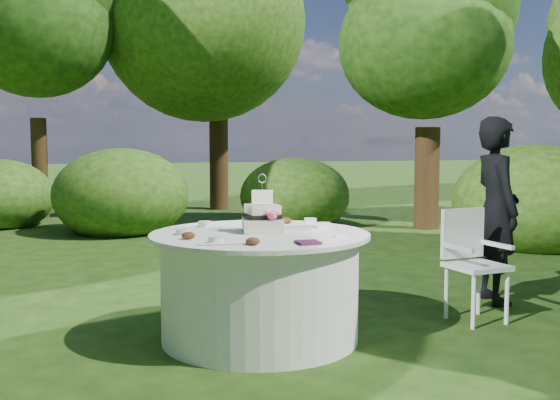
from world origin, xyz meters
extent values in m
plane|color=#1A320D|center=(0.00, 0.00, 0.00)|extent=(80.00, 80.00, 0.00)
cube|color=#4E2142|center=(0.16, -0.58, 0.78)|extent=(0.14, 0.14, 0.02)
ellipsoid|color=white|center=(-0.30, -0.44, 0.78)|extent=(0.48, 0.07, 0.01)
imported|color=black|center=(2.26, 0.46, 0.82)|extent=(0.50, 0.66, 1.63)
cylinder|color=white|center=(0.00, 0.00, 0.37)|extent=(1.40, 1.40, 0.74)
cylinder|color=white|center=(0.00, 0.00, 0.76)|extent=(1.56, 1.56, 0.03)
cube|color=silver|center=(0.03, 0.05, 0.82)|extent=(0.32, 0.32, 0.09)
cube|color=beige|center=(0.03, 0.05, 0.92)|extent=(0.22, 0.22, 0.09)
cube|color=white|center=(0.03, 0.05, 1.02)|extent=(0.18, 0.18, 0.09)
cube|color=black|center=(0.03, 0.05, 0.89)|extent=(0.23, 0.23, 0.03)
sphere|color=#F4477B|center=(0.07, -0.08, 0.91)|extent=(0.07, 0.07, 0.07)
cylinder|color=silver|center=(0.03, 0.05, 1.09)|extent=(0.01, 0.01, 0.05)
torus|color=silver|center=(0.03, 0.05, 1.16)|extent=(0.07, 0.02, 0.07)
cube|color=white|center=(1.75, -0.04, 0.44)|extent=(0.45, 0.45, 0.04)
cube|color=white|center=(1.73, 0.14, 0.68)|extent=(0.40, 0.09, 0.40)
cylinder|color=white|center=(1.61, -0.23, 0.21)|extent=(0.03, 0.03, 0.42)
cylinder|color=white|center=(1.93, -0.19, 0.21)|extent=(0.03, 0.03, 0.42)
cylinder|color=silver|center=(1.57, 0.10, 0.21)|extent=(0.03, 0.03, 0.42)
cylinder|color=white|center=(1.89, 0.14, 0.21)|extent=(0.03, 0.03, 0.42)
cube|color=silver|center=(1.56, -0.07, 0.60)|extent=(0.08, 0.36, 0.03)
cube|color=silver|center=(1.94, -0.02, 0.60)|extent=(0.08, 0.36, 0.03)
cylinder|color=white|center=(0.53, 0.13, 0.79)|extent=(0.10, 0.10, 0.04)
cylinder|color=white|center=(0.48, -0.38, 0.79)|extent=(0.10, 0.10, 0.04)
cylinder|color=white|center=(-0.39, -0.37, 0.79)|extent=(0.10, 0.10, 0.04)
cylinder|color=white|center=(-0.31, 0.46, 0.79)|extent=(0.10, 0.10, 0.04)
cylinder|color=white|center=(-0.54, 0.07, 0.79)|extent=(0.10, 0.10, 0.04)
cylinder|color=white|center=(0.53, 0.42, 0.79)|extent=(0.10, 0.10, 0.04)
ellipsoid|color=#562D16|center=(-0.19, -0.53, 0.79)|extent=(0.09, 0.09, 0.05)
ellipsoid|color=#562D16|center=(0.33, 0.45, 0.79)|extent=(0.09, 0.09, 0.05)
ellipsoid|color=#562D16|center=(-0.53, -0.16, 0.79)|extent=(0.09, 0.09, 0.05)
camera|label=1|loc=(-1.19, -4.45, 1.41)|focal=42.00mm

